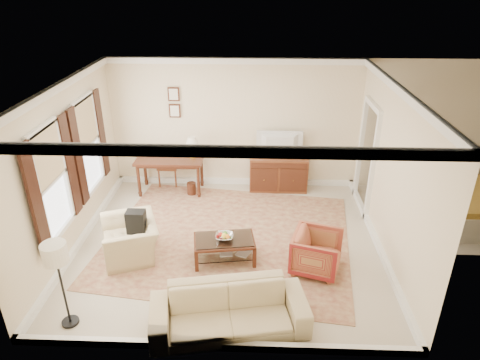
# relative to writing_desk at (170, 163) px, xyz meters

# --- Properties ---
(room_shell) EXTENTS (5.51, 5.01, 2.91)m
(room_shell) POSITION_rel_writing_desk_xyz_m (1.42, -2.03, 1.78)
(room_shell) COLOR beige
(room_shell) RESTS_ON ground
(annex_bedroom) EXTENTS (3.00, 2.70, 2.90)m
(annex_bedroom) POSITION_rel_writing_desk_xyz_m (5.91, -0.88, -0.36)
(annex_bedroom) COLOR beige
(annex_bedroom) RESTS_ON ground
(window_front) EXTENTS (0.12, 1.56, 1.80)m
(window_front) POSITION_rel_writing_desk_xyz_m (-1.28, -2.73, 0.85)
(window_front) COLOR #CCB284
(window_front) RESTS_ON room_shell
(window_rear) EXTENTS (0.12, 1.56, 1.80)m
(window_rear) POSITION_rel_writing_desk_xyz_m (-1.28, -1.13, 0.85)
(window_rear) COLOR #CCB284
(window_rear) RESTS_ON room_shell
(doorway) EXTENTS (0.10, 1.12, 2.25)m
(doorway) POSITION_rel_writing_desk_xyz_m (4.13, -0.53, 0.38)
(doorway) COLOR white
(doorway) RESTS_ON room_shell
(rug) EXTENTS (4.88, 4.33, 0.01)m
(rug) POSITION_rel_writing_desk_xyz_m (1.40, -1.86, -0.69)
(rug) COLOR maroon
(rug) RESTS_ON room_shell
(writing_desk) EXTENTS (1.47, 0.74, 0.80)m
(writing_desk) POSITION_rel_writing_desk_xyz_m (0.00, 0.00, 0.00)
(writing_desk) COLOR #401D12
(writing_desk) RESTS_ON room_shell
(desk_chair) EXTENTS (0.53, 0.53, 1.05)m
(desk_chair) POSITION_rel_writing_desk_xyz_m (-0.12, 0.35, -0.17)
(desk_chair) COLOR brown
(desk_chair) RESTS_ON room_shell
(desk_lamp) EXTENTS (0.32, 0.32, 0.50)m
(desk_lamp) POSITION_rel_writing_desk_xyz_m (0.51, 0.00, 0.36)
(desk_lamp) COLOR silver
(desk_lamp) RESTS_ON writing_desk
(framed_prints) EXTENTS (0.25, 0.04, 0.68)m
(framed_prints) POSITION_rel_writing_desk_xyz_m (0.10, 0.44, 1.24)
(framed_prints) COLOR #401D12
(framed_prints) RESTS_ON room_shell
(sideboard) EXTENTS (1.29, 0.49, 0.79)m
(sideboard) POSITION_rel_writing_desk_xyz_m (2.41, 0.19, -0.30)
(sideboard) COLOR brown
(sideboard) RESTS_ON room_shell
(tv) EXTENTS (0.97, 0.56, 0.13)m
(tv) POSITION_rel_writing_desk_xyz_m (2.41, 0.17, 0.58)
(tv) COLOR black
(tv) RESTS_ON sideboard
(coffee_table) EXTENTS (1.10, 0.74, 0.43)m
(coffee_table) POSITION_rel_writing_desk_xyz_m (1.38, -2.54, -0.37)
(coffee_table) COLOR #401D12
(coffee_table) RESTS_ON room_shell
(fruit_bowl) EXTENTS (0.42, 0.42, 0.10)m
(fruit_bowl) POSITION_rel_writing_desk_xyz_m (1.39, -2.54, -0.21)
(fruit_bowl) COLOR silver
(fruit_bowl) RESTS_ON coffee_table
(book_a) EXTENTS (0.28, 0.06, 0.38)m
(book_a) POSITION_rel_writing_desk_xyz_m (1.30, -2.55, -0.52)
(book_a) COLOR brown
(book_a) RESTS_ON coffee_table
(book_b) EXTENTS (0.26, 0.15, 0.38)m
(book_b) POSITION_rel_writing_desk_xyz_m (1.63, -2.49, -0.53)
(book_b) COLOR brown
(book_b) RESTS_ON coffee_table
(striped_armchair) EXTENTS (0.90, 0.93, 0.78)m
(striped_armchair) POSITION_rel_writing_desk_xyz_m (2.92, -2.75, -0.31)
(striped_armchair) COLOR maroon
(striped_armchair) RESTS_ON room_shell
(club_armchair) EXTENTS (0.99, 1.20, 0.90)m
(club_armchair) POSITION_rel_writing_desk_xyz_m (-0.25, -2.46, -0.25)
(club_armchair) COLOR tan
(club_armchair) RESTS_ON room_shell
(backpack) EXTENTS (0.34, 0.39, 0.40)m
(backpack) POSITION_rel_writing_desk_xyz_m (-0.14, -2.40, -0.00)
(backpack) COLOR black
(backpack) RESTS_ON club_armchair
(sofa) EXTENTS (2.23, 1.00, 0.84)m
(sofa) POSITION_rel_writing_desk_xyz_m (1.56, -4.11, -0.27)
(sofa) COLOR tan
(sofa) RESTS_ON room_shell
(floor_lamp) EXTENTS (0.33, 0.33, 1.35)m
(floor_lamp) POSITION_rel_writing_desk_xyz_m (-0.71, -4.11, 0.41)
(floor_lamp) COLOR black
(floor_lamp) RESTS_ON room_shell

